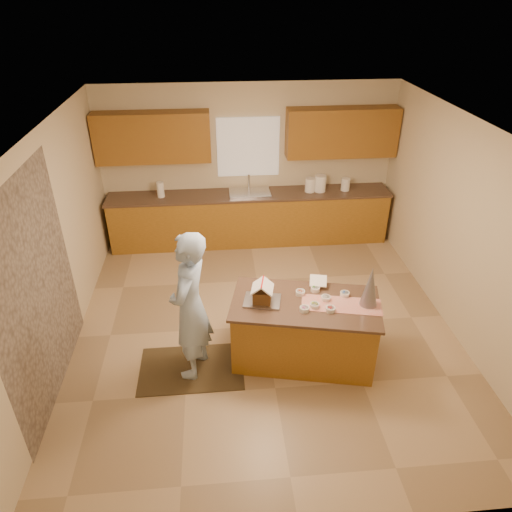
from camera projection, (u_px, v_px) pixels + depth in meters
name	position (u px, v px, depth m)	size (l,w,h in m)	color
floor	(265.00, 326.00, 6.42)	(5.50, 5.50, 0.00)	tan
ceiling	(267.00, 129.00, 5.05)	(5.50, 5.50, 0.00)	silver
wall_back	(248.00, 164.00, 8.09)	(5.50, 5.50, 0.00)	beige
wall_front	(308.00, 421.00, 3.37)	(5.50, 5.50, 0.00)	beige
wall_left	(55.00, 248.00, 5.53)	(5.50, 5.50, 0.00)	beige
wall_right	(462.00, 231.00, 5.93)	(5.50, 5.50, 0.00)	beige
stone_accent	(38.00, 294.00, 4.90)	(2.50, 2.50, 0.00)	gray
window_curtain	(248.00, 147.00, 7.91)	(1.05, 0.03, 1.00)	white
back_counter_base	(250.00, 219.00, 8.30)	(4.80, 0.60, 0.88)	#9B6220
back_counter_top	(250.00, 195.00, 8.06)	(4.85, 0.63, 0.04)	brown
upper_cabinet_left	(152.00, 137.00, 7.53)	(1.85, 0.35, 0.80)	olive
upper_cabinet_right	(342.00, 132.00, 7.78)	(1.85, 0.35, 0.80)	olive
sink	(250.00, 195.00, 8.07)	(0.70, 0.45, 0.12)	silver
faucet	(249.00, 182.00, 8.14)	(0.03, 0.03, 0.28)	silver
island_base	(304.00, 332.00, 5.69)	(1.65, 0.82, 0.81)	#9B6220
island_top	(306.00, 304.00, 5.47)	(1.72, 0.90, 0.04)	brown
table_runner	(341.00, 305.00, 5.42)	(0.92, 0.33, 0.01)	red
baking_tray	(262.00, 301.00, 5.47)	(0.42, 0.31, 0.02)	silver
cookbook	(318.00, 281.00, 5.71)	(0.20, 0.02, 0.16)	white
tinsel_tree	(370.00, 286.00, 5.30)	(0.20, 0.20, 0.50)	#9E9FA9
rug	(192.00, 368.00, 5.71)	(1.25, 0.81, 0.01)	black
boy	(190.00, 307.00, 5.24)	(0.67, 0.44, 1.84)	#A1BFE5
canister_a	(310.00, 185.00, 8.07)	(0.17, 0.17, 0.24)	white
canister_b	(320.00, 183.00, 8.08)	(0.20, 0.20, 0.28)	white
canister_c	(345.00, 184.00, 8.13)	(0.15, 0.15, 0.22)	white
paper_towel	(160.00, 190.00, 7.87)	(0.12, 0.12, 0.26)	white
gingerbread_house	(262.00, 293.00, 5.42)	(0.30, 0.30, 0.26)	#573817
candy_bowls	(319.00, 299.00, 5.47)	(0.64, 0.52, 0.05)	green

